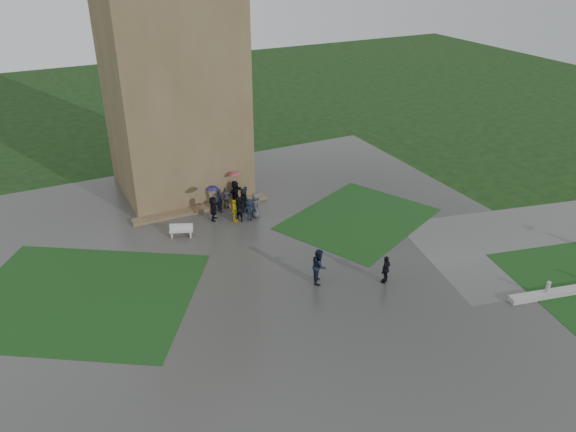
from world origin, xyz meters
name	(u,v)px	position (x,y,z in m)	size (l,w,h in m)	color
ground	(270,295)	(0.00, 0.00, 0.00)	(120.00, 120.00, 0.00)	black
plaza	(254,275)	(0.00, 2.00, 0.01)	(34.00, 34.00, 0.02)	#343431
lawn_inset_left	(81,297)	(-8.50, 4.00, 0.03)	(11.00, 9.00, 0.01)	#123513
lawn_inset_right	(358,219)	(8.50, 5.00, 0.03)	(9.00, 7.00, 0.01)	#123513
tower	(170,58)	(0.00, 15.00, 9.00)	(8.00, 8.00, 18.00)	brown
tower_plinth	(202,209)	(0.00, 10.60, 0.13)	(9.00, 0.80, 0.22)	brown
bench	(181,230)	(-2.20, 7.76, 0.43)	(1.44, 0.93, 0.80)	#B8B8B3
visitor_cluster	(233,201)	(1.71, 9.21, 0.92)	(3.49, 3.49, 2.37)	black
pedestrian_mid	(319,266)	(2.79, -0.06, 0.97)	(0.92, 0.53, 1.90)	black
pedestrian_near	(386,269)	(5.84, -1.62, 0.78)	(0.90, 0.51, 1.53)	black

